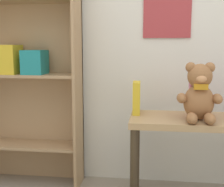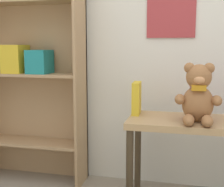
{
  "view_description": "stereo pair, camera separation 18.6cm",
  "coord_description": "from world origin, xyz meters",
  "px_view_note": "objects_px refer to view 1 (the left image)",
  "views": [
    {
      "loc": [
        -0.04,
        -0.81,
        0.93
      ],
      "look_at": [
        -0.28,
        1.02,
        0.65
      ],
      "focal_mm": 50.0,
      "sensor_mm": 36.0,
      "label": 1
    },
    {
      "loc": [
        0.14,
        -0.78,
        0.93
      ],
      "look_at": [
        -0.28,
        1.02,
        0.65
      ],
      "focal_mm": 50.0,
      "sensor_mm": 36.0,
      "label": 2
    }
  ],
  "objects_px": {
    "bookshelf_side": "(25,62)",
    "book_standing_yellow": "(136,98)",
    "display_table": "(191,132)",
    "book_standing_pink": "(192,93)",
    "teddy_bear": "(199,94)"
  },
  "relations": [
    {
      "from": "bookshelf_side",
      "to": "book_standing_pink",
      "type": "xyz_separation_m",
      "value": [
        1.07,
        -0.15,
        -0.17
      ]
    },
    {
      "from": "book_standing_pink",
      "to": "bookshelf_side",
      "type": "bearing_deg",
      "value": 173.53
    },
    {
      "from": "teddy_bear",
      "to": "book_standing_pink",
      "type": "bearing_deg",
      "value": 104.47
    },
    {
      "from": "display_table",
      "to": "book_standing_pink",
      "type": "xyz_separation_m",
      "value": [
        -0.0,
        0.05,
        0.22
      ]
    },
    {
      "from": "book_standing_yellow",
      "to": "book_standing_pink",
      "type": "relative_size",
      "value": 0.73
    },
    {
      "from": "bookshelf_side",
      "to": "book_standing_yellow",
      "type": "distance_m",
      "value": 0.79
    },
    {
      "from": "book_standing_yellow",
      "to": "book_standing_pink",
      "type": "distance_m",
      "value": 0.32
    },
    {
      "from": "display_table",
      "to": "book_standing_yellow",
      "type": "distance_m",
      "value": 0.37
    },
    {
      "from": "bookshelf_side",
      "to": "display_table",
      "type": "xyz_separation_m",
      "value": [
        1.07,
        -0.2,
        -0.38
      ]
    },
    {
      "from": "display_table",
      "to": "book_standing_pink",
      "type": "distance_m",
      "value": 0.22
    },
    {
      "from": "book_standing_yellow",
      "to": "book_standing_pink",
      "type": "bearing_deg",
      "value": -5.01
    },
    {
      "from": "display_table",
      "to": "bookshelf_side",
      "type": "bearing_deg",
      "value": 169.27
    },
    {
      "from": "teddy_bear",
      "to": "book_standing_pink",
      "type": "relative_size",
      "value": 1.21
    },
    {
      "from": "bookshelf_side",
      "to": "book_standing_pink",
      "type": "height_order",
      "value": "bookshelf_side"
    },
    {
      "from": "bookshelf_side",
      "to": "display_table",
      "type": "bearing_deg",
      "value": -10.73
    }
  ]
}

